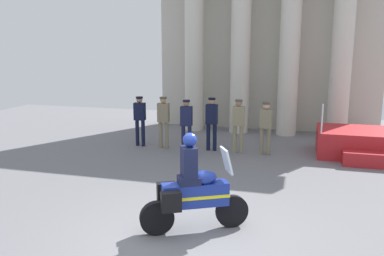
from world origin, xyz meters
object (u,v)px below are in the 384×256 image
Objects in this scene: motorcycle_with_rider at (191,191)px; officer_in_row_3 at (212,120)px; reviewing_stand at (368,144)px; officer_in_row_4 at (238,122)px; officer_in_row_2 at (186,121)px; officer_in_row_5 at (266,124)px; officer_in_row_1 at (163,118)px; officer_in_row_0 at (140,117)px.

officer_in_row_3 is at bearing 71.11° from motorcycle_with_rider.
officer_in_row_3 is (-4.94, -0.55, 0.64)m from reviewing_stand.
officer_in_row_4 is 0.92× the size of motorcycle_with_rider.
motorcycle_with_rider is (1.80, -5.82, -0.20)m from officer_in_row_2.
motorcycle_with_rider is at bearing 88.76° from officer_in_row_4.
officer_in_row_5 is 5.96m from motorcycle_with_rider.
officer_in_row_2 is (0.81, -0.01, -0.05)m from officer_in_row_1.
officer_in_row_3 is at bearing -172.58° from officer_in_row_2.
officer_in_row_0 is 1.03× the size of officer_in_row_2.
reviewing_stand is 1.84× the size of officer_in_row_2.
reviewing_stand is at bearing 30.47° from motorcycle_with_rider.
officer_in_row_1 is at bearing -174.12° from reviewing_stand.
officer_in_row_3 is 1.01× the size of officer_in_row_4.
motorcycle_with_rider is (-0.81, -5.90, -0.21)m from officer_in_row_5.
officer_in_row_2 is (1.71, -0.10, -0.03)m from officer_in_row_0.
officer_in_row_2 is at bearing 7.42° from officer_in_row_3.
reviewing_stand is at bearing -177.40° from officer_in_row_0.
officer_in_row_1 is 6.39m from motorcycle_with_rider.
officer_in_row_4 is at bearing -178.77° from officer_in_row_2.
officer_in_row_0 is at bearing -1.97° from officer_in_row_4.
officer_in_row_4 is 5.92m from motorcycle_with_rider.
officer_in_row_3 is (0.83, 0.14, 0.05)m from officer_in_row_2.
reviewing_stand is at bearing -175.11° from officer_in_row_2.
officer_in_row_3 is at bearing -3.60° from officer_in_row_5.
officer_in_row_5 is at bearing 176.40° from officer_in_row_3.
motorcycle_with_rider is (0.07, -5.92, -0.24)m from officer_in_row_4.
officer_in_row_1 is 3.42m from officer_in_row_5.
officer_in_row_5 reaches higher than officer_in_row_2.
officer_in_row_3 is at bearing 178.96° from officer_in_row_0.
motorcycle_with_rider is (-3.98, -6.51, 0.39)m from reviewing_stand.
officer_in_row_3 is 0.93× the size of motorcycle_with_rider.
officer_in_row_5 is (3.42, 0.08, -0.04)m from officer_in_row_1.
reviewing_stand reaches higher than officer_in_row_0.
officer_in_row_2 is at bearing 79.07° from motorcycle_with_rider.
officer_in_row_4 is at bearing 178.03° from officer_in_row_0.
officer_in_row_4 reaches higher than reviewing_stand.
officer_in_row_3 is (2.55, 0.04, 0.02)m from officer_in_row_0.
officer_in_row_3 reaches higher than officer_in_row_5.
motorcycle_with_rider reaches higher than officer_in_row_1.
reviewing_stand is 7.64m from motorcycle_with_rider.
officer_in_row_0 reaches higher than officer_in_row_2.
officer_in_row_1 is (0.90, -0.09, 0.02)m from officer_in_row_0.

